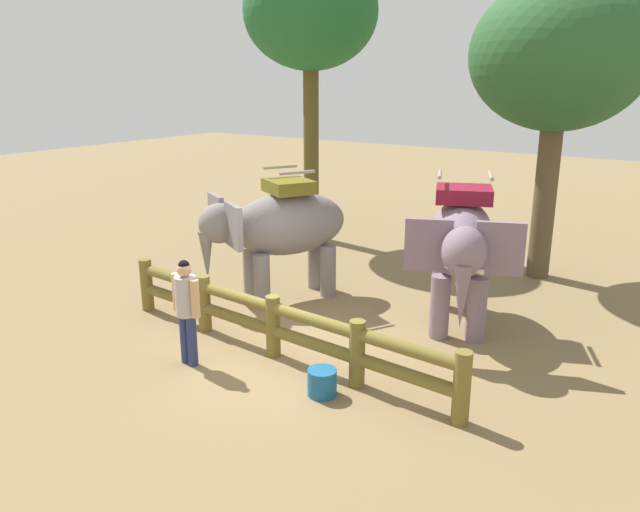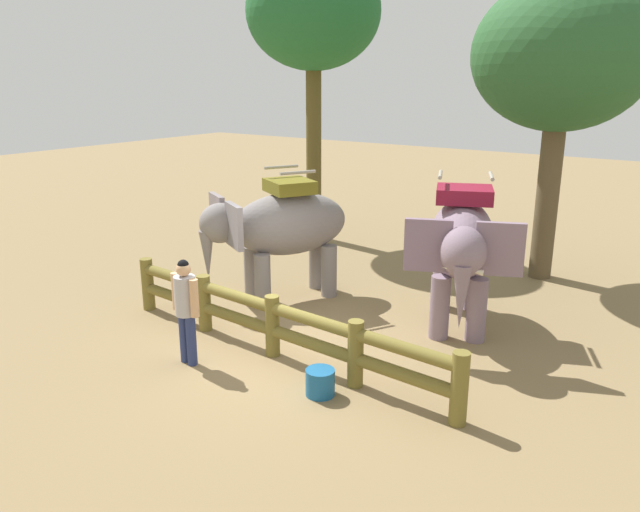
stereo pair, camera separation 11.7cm
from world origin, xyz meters
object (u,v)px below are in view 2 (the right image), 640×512
(tree_back_center, at_px, (562,57))
(log_fence, at_px, (272,321))
(elephant_near_left, at_px, (281,227))
(tourist_woman_in_black, at_px, (186,304))
(tree_far_left, at_px, (313,14))
(feed_bucket, at_px, (320,382))
(elephant_center, at_px, (461,244))

(tree_back_center, bearing_deg, log_fence, -109.77)
(log_fence, bearing_deg, elephant_near_left, 124.96)
(tourist_woman_in_black, relative_size, tree_back_center, 0.27)
(elephant_near_left, distance_m, tree_far_left, 6.80)
(log_fence, bearing_deg, tree_far_left, 120.22)
(feed_bucket, bearing_deg, tourist_woman_in_black, -171.51)
(log_fence, xyz_separation_m, tree_back_center, (2.46, 6.83, 4.28))
(log_fence, distance_m, tree_far_left, 9.55)
(log_fence, xyz_separation_m, tourist_woman_in_black, (-0.94, -1.01, 0.41))
(elephant_near_left, relative_size, tree_far_left, 0.42)
(log_fence, bearing_deg, tree_back_center, 70.23)
(log_fence, relative_size, elephant_near_left, 2.21)
(tourist_woman_in_black, relative_size, tree_far_left, 0.23)
(tree_far_left, relative_size, feed_bucket, 17.68)
(elephant_near_left, height_order, tree_back_center, tree_back_center)
(elephant_center, distance_m, tourist_woman_in_black, 4.95)
(elephant_near_left, distance_m, tree_back_center, 6.95)
(tourist_woman_in_black, bearing_deg, feed_bucket, 8.49)
(log_fence, distance_m, elephant_near_left, 2.93)
(elephant_center, xyz_separation_m, tree_back_center, (0.40, 3.94, 3.28))
(elephant_center, bearing_deg, elephant_near_left, -170.38)
(elephant_near_left, xyz_separation_m, tree_far_left, (-2.36, 4.51, 4.51))
(elephant_near_left, distance_m, tourist_woman_in_black, 3.39)
(elephant_near_left, height_order, tourist_woman_in_black, elephant_near_left)
(tourist_woman_in_black, bearing_deg, elephant_near_left, 101.17)
(tourist_woman_in_black, height_order, tree_back_center, tree_back_center)
(log_fence, relative_size, elephant_center, 2.08)
(elephant_near_left, height_order, feed_bucket, elephant_near_left)
(log_fence, distance_m, elephant_center, 3.68)
(tourist_woman_in_black, height_order, feed_bucket, tourist_woman_in_black)
(tree_far_left, bearing_deg, tourist_woman_in_black, -68.88)
(log_fence, height_order, tree_back_center, tree_back_center)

